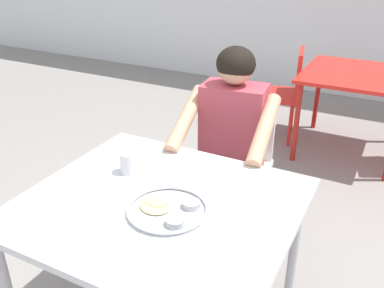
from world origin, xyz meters
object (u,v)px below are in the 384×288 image
object	(u,v)px
drinking_cup	(128,162)
table_background_red	(356,82)
chair_foreground	(238,161)
diner_foreground	(228,140)
chair_red_left	(286,88)
thali_tray	(168,210)
table_foreground	(160,217)

from	to	relation	value
drinking_cup	table_background_red	world-z (taller)	drinking_cup
chair_foreground	table_background_red	size ratio (longest dim) A/B	0.91
drinking_cup	diner_foreground	xyz separation A→B (m)	(0.24, 0.57, -0.08)
chair_red_left	drinking_cup	bearing A→B (deg)	-92.30
thali_tray	chair_foreground	xyz separation A→B (m)	(-0.09, 0.97, -0.28)
table_background_red	chair_red_left	bearing A→B (deg)	178.71
drinking_cup	diner_foreground	size ratio (longest dim) A/B	0.08
thali_tray	chair_red_left	distance (m)	2.48
table_foreground	thali_tray	xyz separation A→B (m)	(0.07, -0.04, 0.09)
table_foreground	table_background_red	size ratio (longest dim) A/B	1.18
chair_foreground	chair_red_left	xyz separation A→B (m)	(-0.13, 1.48, 0.00)
table_foreground	table_background_red	world-z (taller)	table_foreground
table_foreground	diner_foreground	bearing A→B (deg)	90.37
thali_tray	diner_foreground	size ratio (longest dim) A/B	0.26
diner_foreground	table_background_red	size ratio (longest dim) A/B	1.33
drinking_cup	table_background_red	xyz separation A→B (m)	(0.68, 2.26, -0.17)
table_foreground	chair_red_left	distance (m)	2.42
table_foreground	chair_red_left	bearing A→B (deg)	93.61
table_foreground	drinking_cup	xyz separation A→B (m)	(-0.24, 0.14, 0.12)
table_background_red	chair_red_left	xyz separation A→B (m)	(-0.58, 0.01, -0.15)
chair_foreground	chair_red_left	distance (m)	1.49
table_background_red	drinking_cup	bearing A→B (deg)	-106.66
thali_tray	table_background_red	distance (m)	2.47
thali_tray	chair_red_left	bearing A→B (deg)	95.13
chair_foreground	thali_tray	bearing A→B (deg)	-84.55
thali_tray	table_foreground	bearing A→B (deg)	146.80
diner_foreground	chair_red_left	world-z (taller)	diner_foreground
table_background_red	chair_red_left	world-z (taller)	chair_red_left
table_background_red	chair_red_left	distance (m)	0.60
chair_foreground	diner_foreground	bearing A→B (deg)	-84.91
table_foreground	diner_foreground	size ratio (longest dim) A/B	0.88
thali_tray	drinking_cup	world-z (taller)	drinking_cup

